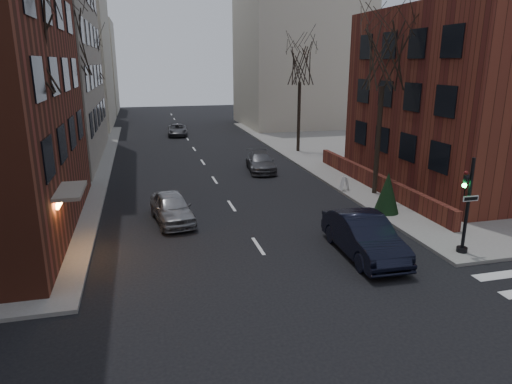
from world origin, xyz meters
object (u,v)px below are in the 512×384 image
car_lane_gray (261,162)px  car_lane_far (177,130)px  parked_sedan (364,236)px  evergreen_shrub (387,193)px  tree_right_a (384,57)px  traffic_signal (466,212)px  tree_left_a (23,43)px  tree_left_c (90,59)px  streetlamp_near (77,126)px  car_lane_silver (172,208)px  tree_right_b (300,64)px  sandwich_board (345,184)px  tree_left_b (67,43)px  streetlamp_far (102,99)px

car_lane_gray → car_lane_far: (-4.56, 18.55, -0.05)m
parked_sedan → evergreen_shrub: evergreen_shrub is taller
tree_right_a → evergreen_shrub: 7.76m
car_lane_gray → traffic_signal: bearing=-69.5°
tree_left_a → tree_left_c: bearing=90.0°
evergreen_shrub → traffic_signal: bearing=-86.2°
tree_left_a → tree_right_a: (17.60, 4.00, -0.44)m
streetlamp_near → car_lane_silver: bearing=-50.6°
tree_right_b → evergreen_shrub: tree_right_b is taller
evergreen_shrub → tree_left_a: bearing=-178.4°
tree_left_a → sandwich_board: bearing=17.2°
tree_left_b → traffic_signal: bearing=-45.5°
tree_left_a → tree_left_c: tree_left_a is taller
tree_left_b → car_lane_far: (8.00, 18.47, -8.29)m
tree_right_b → car_lane_far: (-9.60, 12.47, -6.97)m
streetlamp_near → car_lane_far: (7.40, 22.47, -3.62)m
parked_sedan → car_lane_silver: bearing=141.5°
tree_left_a → evergreen_shrub: size_ratio=4.72×
streetlamp_far → car_lane_silver: bearing=-79.5°
tree_left_b → evergreen_shrub: bearing=-35.2°
tree_left_a → streetlamp_near: tree_left_a is taller
tree_right_b → parked_sedan: tree_right_b is taller
tree_left_c → tree_right_b: tree_left_c is taller
traffic_signal → parked_sedan: bearing=165.7°
streetlamp_near → evergreen_shrub: bearing=-25.6°
car_lane_silver → car_lane_far: 28.42m
tree_left_a → streetlamp_far: tree_left_a is taller
tree_left_c → sandwich_board: size_ratio=11.84×
tree_left_b → parked_sedan: (12.80, -16.00, -8.06)m
streetlamp_near → evergreen_shrub: 17.74m
traffic_signal → car_lane_gray: 17.48m
streetlamp_near → parked_sedan: size_ratio=1.21×
car_lane_gray → evergreen_shrub: evergreen_shrub is taller
tree_right_a → car_lane_gray: (-5.04, 7.93, -7.35)m
tree_left_a → streetlamp_near: bearing=85.7°
parked_sedan → sandwich_board: parked_sedan is taller
streetlamp_far → tree_left_b: bearing=-92.1°
traffic_signal → tree_right_b: size_ratio=0.44×
streetlamp_far → evergreen_shrub: (15.77, -27.55, -3.00)m
tree_left_b → tree_right_a: (17.60, -8.00, -0.88)m
car_lane_gray → tree_right_a: bearing=-50.9°
car_lane_silver → tree_left_a: bearing=-165.4°
traffic_signal → evergreen_shrub: size_ratio=1.84×
tree_left_b → tree_right_b: 18.64m
tree_right_a → evergreen_shrub: (-1.23, -3.55, -6.79)m
tree_left_c → streetlamp_far: 4.33m
tree_left_c → parked_sedan: (12.80, -30.00, -7.17)m
tree_left_a → car_lane_far: 32.47m
parked_sedan → evergreen_shrub: size_ratio=2.39×
tree_left_b → parked_sedan: bearing=-51.3°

